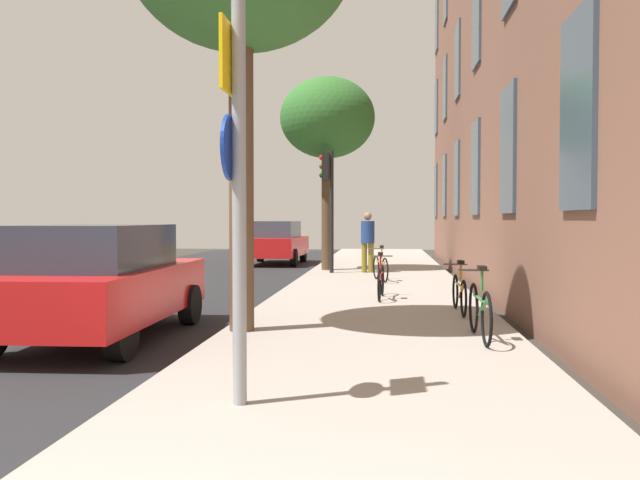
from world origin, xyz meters
TOP-DOWN VIEW (x-y plane):
  - ground_plane at (-2.40, 15.00)m, footprint 41.80×41.80m
  - road_asphalt at (-4.50, 15.00)m, footprint 7.00×38.00m
  - sidewalk at (1.10, 15.00)m, footprint 4.20×38.00m
  - sign_post at (0.07, 4.20)m, footprint 0.16×0.60m
  - traffic_light at (-0.36, 18.18)m, footprint 0.43×0.24m
  - tree_far at (-0.49, 19.34)m, footprint 2.96×2.96m
  - bicycle_0 at (2.58, 7.53)m, footprint 0.42×1.77m
  - bicycle_1 at (2.58, 10.04)m, footprint 0.42×1.69m
  - bicycle_2 at (1.24, 11.93)m, footprint 0.42×1.68m
  - bicycle_3 at (1.20, 15.74)m, footprint 0.53×1.56m
  - pedestrian_0 at (0.80, 18.41)m, footprint 0.41×0.41m
  - car_0 at (-2.65, 7.60)m, footprint 1.97×4.43m
  - car_1 at (-2.78, 23.32)m, footprint 1.99×4.24m

SIDE VIEW (x-z plane):
  - ground_plane at x=-2.40m, z-range 0.00..0.00m
  - road_asphalt at x=-4.50m, z-range 0.00..0.01m
  - sidewalk at x=1.10m, z-range 0.00..0.12m
  - bicycle_1 at x=2.58m, z-range 0.02..0.92m
  - bicycle_3 at x=1.20m, z-range 0.02..0.93m
  - bicycle_2 at x=1.24m, z-range 0.02..0.95m
  - bicycle_0 at x=2.58m, z-range 0.01..1.00m
  - car_1 at x=-2.78m, z-range 0.03..1.65m
  - car_0 at x=-2.65m, z-range 0.03..1.65m
  - pedestrian_0 at x=0.80m, z-range 0.25..2.04m
  - sign_post at x=0.07m, z-range 0.37..3.82m
  - traffic_light at x=-0.36m, z-range 0.79..4.38m
  - tree_far at x=-0.49m, z-range 1.80..7.80m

